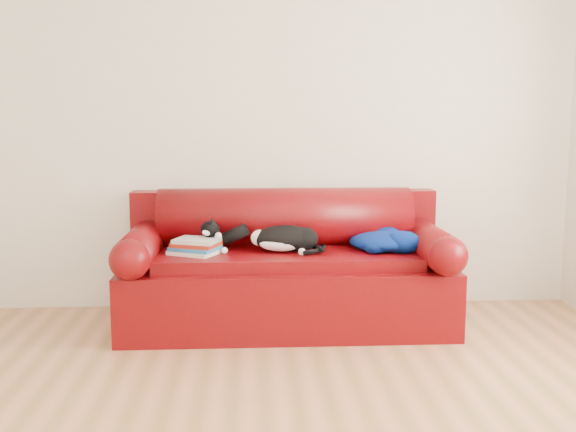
% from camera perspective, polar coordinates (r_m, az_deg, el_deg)
% --- Properties ---
extents(ground, '(4.50, 4.50, 0.00)m').
position_cam_1_polar(ground, '(3.09, -1.83, -17.58)').
color(ground, olive).
rests_on(ground, ground).
extents(room_shell, '(4.52, 4.02, 2.61)m').
position_cam_1_polar(room_shell, '(2.82, 0.60, 14.75)').
color(room_shell, beige).
rests_on(room_shell, ground).
extents(sofa_base, '(2.10, 0.90, 0.50)m').
position_cam_1_polar(sofa_base, '(4.42, -0.10, -6.26)').
color(sofa_base, '#3F0204').
rests_on(sofa_base, ground).
extents(sofa_back, '(2.10, 1.01, 0.88)m').
position_cam_1_polar(sofa_back, '(4.60, -0.27, -1.82)').
color(sofa_back, '#3F0204').
rests_on(sofa_back, ground).
extents(book_stack, '(0.35, 0.33, 0.10)m').
position_cam_1_polar(book_stack, '(4.28, -7.82, -2.57)').
color(book_stack, beige).
rests_on(book_stack, sofa_base).
extents(cat, '(0.58, 0.29, 0.21)m').
position_cam_1_polar(cat, '(4.31, -0.33, -1.97)').
color(cat, black).
rests_on(cat, sofa_base).
extents(blanket, '(0.48, 0.45, 0.15)m').
position_cam_1_polar(blanket, '(4.40, 8.10, -2.07)').
color(blanket, '#02104C').
rests_on(blanket, sofa_base).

